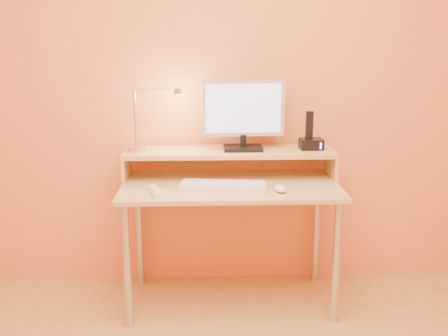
{
  "coord_description": "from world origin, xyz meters",
  "views": [
    {
      "loc": [
        -0.13,
        -1.57,
        1.53
      ],
      "look_at": [
        -0.04,
        1.13,
        0.82
      ],
      "focal_mm": 41.56,
      "sensor_mm": 36.0,
      "label": 1
    }
  ],
  "objects_px": {
    "lamp_base": "(137,149)",
    "keyboard": "(223,186)",
    "phone_dock": "(311,144)",
    "remote_control": "(155,192)",
    "monitor_panel": "(243,108)",
    "mouse": "(280,188)"
  },
  "relations": [
    {
      "from": "phone_dock",
      "to": "keyboard",
      "type": "height_order",
      "value": "phone_dock"
    },
    {
      "from": "keyboard",
      "to": "mouse",
      "type": "height_order",
      "value": "mouse"
    },
    {
      "from": "lamp_base",
      "to": "remote_control",
      "type": "bearing_deg",
      "value": -65.65
    },
    {
      "from": "phone_dock",
      "to": "remote_control",
      "type": "xyz_separation_m",
      "value": [
        -0.87,
        -0.31,
        -0.18
      ]
    },
    {
      "from": "lamp_base",
      "to": "remote_control",
      "type": "distance_m",
      "value": 0.35
    },
    {
      "from": "phone_dock",
      "to": "keyboard",
      "type": "relative_size",
      "value": 0.28
    },
    {
      "from": "remote_control",
      "to": "monitor_panel",
      "type": "bearing_deg",
      "value": 17.5
    },
    {
      "from": "lamp_base",
      "to": "phone_dock",
      "type": "relative_size",
      "value": 0.77
    },
    {
      "from": "keyboard",
      "to": "monitor_panel",
      "type": "bearing_deg",
      "value": 69.7
    },
    {
      "from": "monitor_panel",
      "to": "phone_dock",
      "type": "xyz_separation_m",
      "value": [
        0.39,
        -0.01,
        -0.21
      ]
    },
    {
      "from": "keyboard",
      "to": "mouse",
      "type": "xyz_separation_m",
      "value": [
        0.3,
        -0.07,
        0.01
      ]
    },
    {
      "from": "keyboard",
      "to": "lamp_base",
      "type": "bearing_deg",
      "value": 163.72
    },
    {
      "from": "keyboard",
      "to": "mouse",
      "type": "relative_size",
      "value": 4.33
    },
    {
      "from": "phone_dock",
      "to": "remote_control",
      "type": "relative_size",
      "value": 0.69
    },
    {
      "from": "lamp_base",
      "to": "keyboard",
      "type": "xyz_separation_m",
      "value": [
        0.48,
        -0.2,
        -0.16
      ]
    },
    {
      "from": "monitor_panel",
      "to": "keyboard",
      "type": "relative_size",
      "value": 1.01
    },
    {
      "from": "monitor_panel",
      "to": "remote_control",
      "type": "height_order",
      "value": "monitor_panel"
    },
    {
      "from": "mouse",
      "to": "remote_control",
      "type": "xyz_separation_m",
      "value": [
        -0.65,
        -0.01,
        -0.01
      ]
    },
    {
      "from": "phone_dock",
      "to": "mouse",
      "type": "distance_m",
      "value": 0.41
    },
    {
      "from": "phone_dock",
      "to": "mouse",
      "type": "height_order",
      "value": "phone_dock"
    },
    {
      "from": "keyboard",
      "to": "remote_control",
      "type": "height_order",
      "value": "keyboard"
    },
    {
      "from": "lamp_base",
      "to": "keyboard",
      "type": "height_order",
      "value": "lamp_base"
    }
  ]
}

